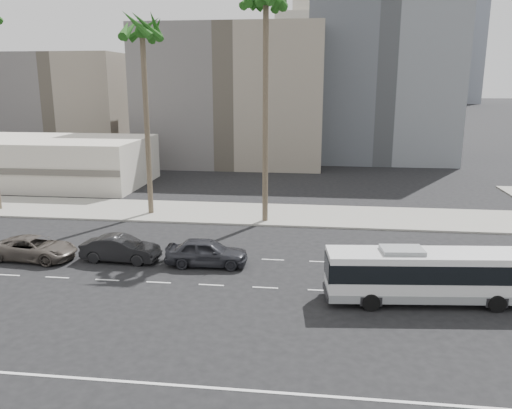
% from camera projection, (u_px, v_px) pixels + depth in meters
% --- Properties ---
extents(ground, '(700.00, 700.00, 0.00)m').
position_uv_depth(ground, '(321.00, 291.00, 27.24)').
color(ground, black).
rests_on(ground, ground).
extents(sidewalk_north, '(120.00, 7.00, 0.15)m').
position_uv_depth(sidewalk_north, '(321.00, 216.00, 42.17)').
color(sidewalk_north, gray).
rests_on(sidewalk_north, ground).
extents(commercial_low, '(22.00, 12.16, 5.00)m').
position_uv_depth(commercial_low, '(45.00, 161.00, 55.31)').
color(commercial_low, beige).
rests_on(commercial_low, ground).
extents(midrise_beige_west, '(24.00, 18.00, 18.00)m').
position_uv_depth(midrise_beige_west, '(235.00, 96.00, 69.97)').
color(midrise_beige_west, slate).
rests_on(midrise_beige_west, ground).
extents(midrise_gray_center, '(20.00, 20.00, 26.00)m').
position_uv_depth(midrise_gray_center, '(379.00, 67.00, 73.39)').
color(midrise_gray_center, '#565A61').
rests_on(midrise_gray_center, ground).
extents(midrise_beige_far, '(18.00, 16.00, 15.00)m').
position_uv_depth(midrise_beige_far, '(74.00, 105.00, 78.25)').
color(midrise_beige_far, slate).
rests_on(midrise_beige_far, ground).
extents(civic_tower, '(42.00, 42.00, 129.00)m').
position_uv_depth(civic_tower, '(319.00, 26.00, 259.50)').
color(civic_tower, beige).
rests_on(civic_tower, ground).
extents(highrise_right, '(26.00, 26.00, 70.00)m').
position_uv_depth(highrise_right, '(420.00, 29.00, 235.49)').
color(highrise_right, slate).
rests_on(highrise_right, ground).
extents(highrise_far, '(22.00, 22.00, 60.00)m').
position_uv_depth(highrise_far, '(458.00, 44.00, 262.61)').
color(highrise_far, slate).
rests_on(highrise_far, ground).
extents(city_bus, '(10.18, 3.23, 2.87)m').
position_uv_depth(city_bus, '(426.00, 274.00, 25.49)').
color(city_bus, silver).
rests_on(city_bus, ground).
extents(car_a, '(2.16, 5.04, 1.69)m').
position_uv_depth(car_a, '(207.00, 252.00, 30.81)').
color(car_a, '#2B2C31').
rests_on(car_a, ground).
extents(car_b, '(1.93, 4.92, 1.59)m').
position_uv_depth(car_b, '(121.00, 249.00, 31.60)').
color(car_b, black).
rests_on(car_b, ground).
extents(car_c, '(2.90, 5.49, 1.47)m').
position_uv_depth(car_c, '(35.00, 248.00, 31.89)').
color(car_c, '#524A43').
rests_on(car_c, ground).
extents(palm_near, '(5.39, 5.39, 18.15)m').
position_uv_depth(palm_near, '(266.00, 3.00, 36.70)').
color(palm_near, brown).
rests_on(palm_near, ground).
extents(palm_mid, '(5.19, 5.19, 16.04)m').
position_uv_depth(palm_mid, '(142.00, 36.00, 39.56)').
color(palm_mid, brown).
rests_on(palm_mid, ground).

